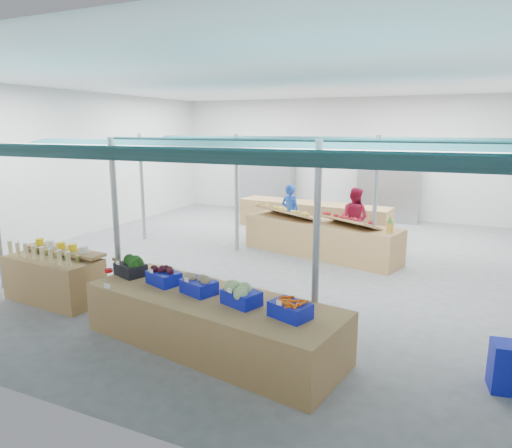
# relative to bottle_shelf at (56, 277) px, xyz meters

# --- Properties ---
(floor) EXTENTS (13.00, 13.00, 0.00)m
(floor) POSITION_rel_bottle_shelf_xyz_m (2.46, 4.05, -0.45)
(floor) COLOR slate
(floor) RESTS_ON ground
(hall) EXTENTS (13.00, 13.00, 13.00)m
(hall) POSITION_rel_bottle_shelf_xyz_m (2.46, 5.49, 2.20)
(hall) COLOR silver
(hall) RESTS_ON ground
(pole_grid) EXTENTS (10.00, 4.60, 3.00)m
(pole_grid) POSITION_rel_bottle_shelf_xyz_m (3.21, 2.30, 1.36)
(pole_grid) COLOR gray
(pole_grid) RESTS_ON floor
(awnings) EXTENTS (9.50, 7.08, 0.30)m
(awnings) POSITION_rel_bottle_shelf_xyz_m (3.21, 2.30, 2.33)
(awnings) COLOR #0A2C2C
(awnings) RESTS_ON pole_grid
(back_shelving_left) EXTENTS (2.00, 0.50, 2.00)m
(back_shelving_left) POSITION_rel_bottle_shelf_xyz_m (-0.04, 10.05, 0.55)
(back_shelving_left) COLOR #B23F33
(back_shelving_left) RESTS_ON floor
(back_shelving_right) EXTENTS (2.00, 0.50, 2.00)m
(back_shelving_right) POSITION_rel_bottle_shelf_xyz_m (4.46, 10.05, 0.55)
(back_shelving_right) COLOR #B23F33
(back_shelving_right) RESTS_ON floor
(bottle_shelf) EXTENTS (1.91, 1.24, 1.10)m
(bottle_shelf) POSITION_rel_bottle_shelf_xyz_m (0.00, 0.00, 0.00)
(bottle_shelf) COLOR olive
(bottle_shelf) RESTS_ON floor
(veg_counter) EXTENTS (4.14, 1.99, 0.77)m
(veg_counter) POSITION_rel_bottle_shelf_xyz_m (3.54, -0.42, -0.06)
(veg_counter) COLOR olive
(veg_counter) RESTS_ON floor
(fruit_counter) EXTENTS (4.17, 1.98, 0.87)m
(fruit_counter) POSITION_rel_bottle_shelf_xyz_m (3.59, 4.95, -0.01)
(fruit_counter) COLOR olive
(fruit_counter) RESTS_ON floor
(far_counter) EXTENTS (4.89, 1.49, 0.87)m
(far_counter) POSITION_rel_bottle_shelf_xyz_m (2.54, 7.67, -0.02)
(far_counter) COLOR olive
(far_counter) RESTS_ON floor
(vendor_left) EXTENTS (0.67, 0.53, 1.62)m
(vendor_left) POSITION_rel_bottle_shelf_xyz_m (2.39, 6.05, 0.36)
(vendor_left) COLOR blue
(vendor_left) RESTS_ON floor
(vendor_right) EXTENTS (0.92, 0.80, 1.62)m
(vendor_right) POSITION_rel_bottle_shelf_xyz_m (4.19, 6.05, 0.36)
(vendor_right) COLOR maroon
(vendor_right) RESTS_ON floor
(crate_broccoli) EXTENTS (0.59, 0.50, 0.35)m
(crate_broccoli) POSITION_rel_bottle_shelf_xyz_m (1.86, -0.13, 0.48)
(crate_broccoli) COLOR black
(crate_broccoli) RESTS_ON veg_counter
(crate_beets) EXTENTS (0.59, 0.50, 0.29)m
(crate_beets) POSITION_rel_bottle_shelf_xyz_m (2.62, -0.26, 0.46)
(crate_beets) COLOR #101AAE
(crate_beets) RESTS_ON veg_counter
(crate_celeriac) EXTENTS (0.59, 0.50, 0.31)m
(crate_celeriac) POSITION_rel_bottle_shelf_xyz_m (3.33, -0.38, 0.47)
(crate_celeriac) COLOR #101AAE
(crate_celeriac) RESTS_ON veg_counter
(crate_cabbage) EXTENTS (0.59, 0.50, 0.35)m
(crate_cabbage) POSITION_rel_bottle_shelf_xyz_m (4.09, -0.52, 0.48)
(crate_cabbage) COLOR #101AAE
(crate_cabbage) RESTS_ON veg_counter
(crate_carrots) EXTENTS (0.59, 0.50, 0.29)m
(crate_carrots) POSITION_rel_bottle_shelf_xyz_m (4.85, -0.65, 0.43)
(crate_carrots) COLOR #101AAE
(crate_carrots) RESTS_ON veg_counter
(sparrow) EXTENTS (0.12, 0.09, 0.11)m
(sparrow) POSITION_rel_bottle_shelf_xyz_m (1.67, -0.23, 0.57)
(sparrow) COLOR brown
(sparrow) RESTS_ON crate_broccoli
(pole_ribbon) EXTENTS (0.12, 0.12, 0.28)m
(pole_ribbon) POSITION_rel_bottle_shelf_xyz_m (2.09, -0.88, 0.63)
(pole_ribbon) COLOR #AF0B0B
(pole_ribbon) RESTS_ON pole_grid
(apple_heap_yellow) EXTENTS (2.00, 1.55, 0.27)m
(apple_heap_yellow) POSITION_rel_bottle_shelf_xyz_m (2.63, 5.11, 0.59)
(apple_heap_yellow) COLOR #997247
(apple_heap_yellow) RESTS_ON fruit_counter
(apple_heap_red) EXTENTS (1.65, 1.35, 0.27)m
(apple_heap_red) POSITION_rel_bottle_shelf_xyz_m (4.36, 4.65, 0.59)
(apple_heap_red) COLOR #997247
(apple_heap_red) RESTS_ON fruit_counter
(pineapple) EXTENTS (0.14, 0.14, 0.39)m
(pineapple) POSITION_rel_bottle_shelf_xyz_m (5.34, 4.39, 0.60)
(pineapple) COLOR #8C6019
(pineapple) RESTS_ON fruit_counter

